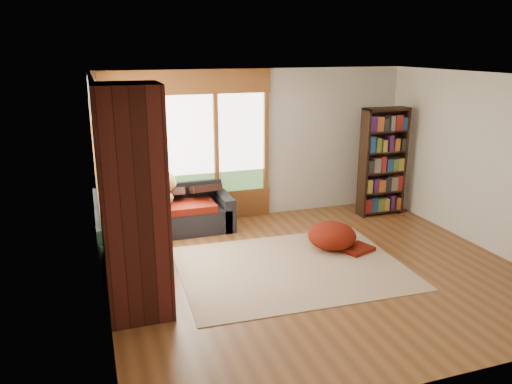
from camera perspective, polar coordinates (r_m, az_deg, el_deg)
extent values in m
plane|color=brown|center=(6.99, 6.88, -8.85)|extent=(5.50, 5.50, 0.00)
plane|color=white|center=(6.34, 7.69, 12.95)|extent=(5.50, 5.50, 0.00)
cube|color=silver|center=(8.80, 0.16, 5.47)|extent=(5.50, 0.04, 2.60)
cube|color=silver|center=(4.55, 21.14, -6.21)|extent=(5.50, 0.04, 2.60)
cube|color=silver|center=(5.91, -17.49, -0.73)|extent=(0.04, 5.00, 2.60)
cube|color=silver|center=(8.11, 25.07, 2.98)|extent=(0.04, 5.00, 2.60)
cube|color=brown|center=(8.46, -7.52, 5.23)|extent=(2.82, 0.10, 1.90)
cube|color=white|center=(8.46, -7.52, 5.23)|extent=(2.54, 0.09, 1.62)
cube|color=brown|center=(7.06, -17.61, 2.40)|extent=(0.10, 2.62, 1.90)
cube|color=white|center=(7.06, -17.61, 2.40)|extent=(0.09, 2.36, 1.62)
cube|color=#879F64|center=(7.80, -17.83, 6.64)|extent=(0.03, 0.72, 0.90)
cube|color=#471914|center=(5.59, -13.80, -1.40)|extent=(0.70, 0.70, 2.60)
cube|color=black|center=(8.28, -9.71, -3.29)|extent=(2.20, 0.90, 0.42)
cube|color=black|center=(8.49, -10.22, 0.01)|extent=(2.20, 0.20, 0.38)
cube|color=black|center=(8.45, -3.03, -2.03)|extent=(0.20, 0.90, 0.60)
cube|color=maroon|center=(8.07, -10.36, -1.83)|extent=(1.90, 0.66, 0.12)
cube|color=black|center=(7.61, -13.75, -5.34)|extent=(0.90, 2.20, 0.42)
cube|color=black|center=(7.46, -16.63, -2.73)|extent=(0.20, 2.20, 0.38)
cube|color=black|center=(6.65, -12.97, -7.67)|extent=(0.90, 0.20, 0.60)
cube|color=maroon|center=(7.20, -12.68, -4.23)|extent=(0.66, 1.20, 0.12)
cube|color=maroon|center=(8.09, -13.44, -1.97)|extent=(0.66, 0.66, 0.12)
cube|color=beige|center=(7.02, 4.10, -8.60)|extent=(3.15, 2.45, 0.01)
cube|color=black|center=(9.42, 16.32, 3.47)|extent=(0.04, 0.28, 1.94)
cube|color=black|center=(8.99, 12.17, 3.18)|extent=(0.04, 0.28, 1.94)
cube|color=black|center=(9.31, 13.86, 3.50)|extent=(0.83, 0.02, 1.94)
cube|color=black|center=(9.44, 13.91, -2.05)|extent=(0.75, 0.26, 0.03)
cube|color=black|center=(9.33, 14.06, 0.09)|extent=(0.75, 0.26, 0.03)
cube|color=black|center=(9.24, 14.21, 2.28)|extent=(0.75, 0.26, 0.03)
cube|color=black|center=(9.16, 14.37, 4.51)|extent=(0.75, 0.26, 0.03)
cube|color=black|center=(9.10, 14.54, 6.77)|extent=(0.75, 0.26, 0.03)
cube|color=black|center=(9.05, 14.70, 9.07)|extent=(0.75, 0.26, 0.03)
cube|color=#726659|center=(9.18, 14.36, 3.30)|extent=(0.71, 0.20, 1.78)
ellipsoid|color=maroon|center=(7.67, 8.68, -4.88)|extent=(0.84, 0.84, 0.40)
ellipsoid|color=brown|center=(7.88, -12.14, -0.32)|extent=(1.01, 0.90, 0.29)
sphere|color=brown|center=(8.02, -10.43, 1.09)|extent=(0.47, 0.47, 0.34)
cone|color=brown|center=(7.95, -10.80, 1.97)|extent=(0.17, 0.17, 0.15)
ellipsoid|color=black|center=(7.09, -14.23, -2.76)|extent=(0.51, 0.71, 0.22)
sphere|color=black|center=(7.28, -14.23, -1.34)|extent=(0.30, 0.30, 0.27)
cone|color=black|center=(7.21, -14.30, -0.63)|extent=(0.11, 0.11, 0.12)
cube|color=black|center=(8.43, -5.44, 1.40)|extent=(0.45, 0.12, 0.45)
cube|color=black|center=(8.32, -9.46, 1.05)|extent=(0.45, 0.12, 0.45)
cube|color=black|center=(7.79, -15.64, -0.40)|extent=(0.45, 0.12, 0.45)
cube|color=black|center=(6.74, -15.04, -2.95)|extent=(0.45, 0.12, 0.45)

